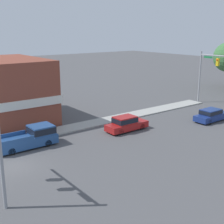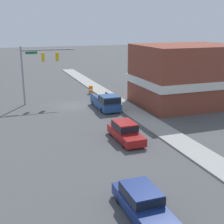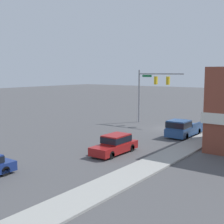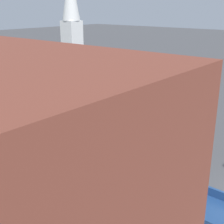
# 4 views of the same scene
# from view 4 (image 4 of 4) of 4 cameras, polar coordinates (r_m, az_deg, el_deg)

# --- Properties ---
(car_lead) EXTENTS (1.76, 4.77, 1.60)m
(car_lead) POSITION_cam_4_polar(r_m,az_deg,el_deg) (20.73, -13.17, -2.46)
(car_lead) COLOR black
(car_lead) RESTS_ON ground
(pickup_truck_parked) EXTENTS (2.10, 5.53, 1.86)m
(pickup_truck_parked) POSITION_cam_4_polar(r_m,az_deg,el_deg) (13.43, 8.01, -14.13)
(pickup_truck_parked) COLOR black
(pickup_truck_parked) RESTS_ON ground
(church_steeple) EXTENTS (2.49, 2.49, 13.81)m
(church_steeple) POSITION_cam_4_polar(r_m,az_deg,el_deg) (45.47, -7.50, 17.52)
(church_steeple) COLOR white
(church_steeple) RESTS_ON ground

